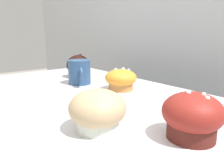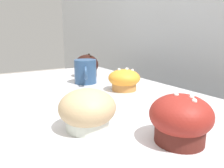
{
  "view_description": "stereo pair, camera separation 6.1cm",
  "coord_description": "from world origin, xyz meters",
  "px_view_note": "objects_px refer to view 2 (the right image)",
  "views": [
    {
      "loc": [
        0.55,
        -0.32,
        1.09
      ],
      "look_at": [
        0.09,
        0.05,
        0.95
      ],
      "focal_mm": 35.0,
      "sensor_mm": 36.0,
      "label": 1
    },
    {
      "loc": [
        0.59,
        -0.27,
        1.09
      ],
      "look_at": [
        0.09,
        0.05,
        0.95
      ],
      "focal_mm": 35.0,
      "sensor_mm": 36.0,
      "label": 2
    }
  ],
  "objects_px": {
    "muffin_front_center": "(124,80)",
    "muffin_front_left": "(87,110)",
    "muffin_back_right": "(180,119)",
    "coffee_cup": "(85,71)",
    "muffin_back_left": "(87,66)"
  },
  "relations": [
    {
      "from": "muffin_front_center",
      "to": "muffin_front_left",
      "type": "height_order",
      "value": "muffin_front_left"
    },
    {
      "from": "muffin_front_center",
      "to": "muffin_front_left",
      "type": "xyz_separation_m",
      "value": [
        0.2,
        -0.24,
        0.0
      ]
    },
    {
      "from": "muffin_back_right",
      "to": "muffin_front_center",
      "type": "bearing_deg",
      "value": 159.51
    },
    {
      "from": "muffin_front_center",
      "to": "coffee_cup",
      "type": "height_order",
      "value": "coffee_cup"
    },
    {
      "from": "muffin_front_left",
      "to": "coffee_cup",
      "type": "distance_m",
      "value": 0.4
    },
    {
      "from": "muffin_back_left",
      "to": "coffee_cup",
      "type": "distance_m",
      "value": 0.13
    },
    {
      "from": "muffin_back_left",
      "to": "muffin_back_right",
      "type": "height_order",
      "value": "muffin_back_left"
    },
    {
      "from": "muffin_front_left",
      "to": "muffin_front_center",
      "type": "bearing_deg",
      "value": 130.77
    },
    {
      "from": "muffin_back_right",
      "to": "muffin_front_left",
      "type": "height_order",
      "value": "muffin_back_right"
    },
    {
      "from": "muffin_back_left",
      "to": "muffin_front_left",
      "type": "height_order",
      "value": "muffin_back_left"
    },
    {
      "from": "muffin_front_center",
      "to": "muffin_back_right",
      "type": "xyz_separation_m",
      "value": [
        0.34,
        -0.13,
        0.01
      ]
    },
    {
      "from": "coffee_cup",
      "to": "muffin_front_left",
      "type": "bearing_deg",
      "value": -25.54
    },
    {
      "from": "muffin_front_center",
      "to": "muffin_back_right",
      "type": "distance_m",
      "value": 0.36
    },
    {
      "from": "muffin_front_center",
      "to": "coffee_cup",
      "type": "relative_size",
      "value": 0.89
    },
    {
      "from": "muffin_back_right",
      "to": "muffin_back_left",
      "type": "bearing_deg",
      "value": 168.27
    }
  ]
}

